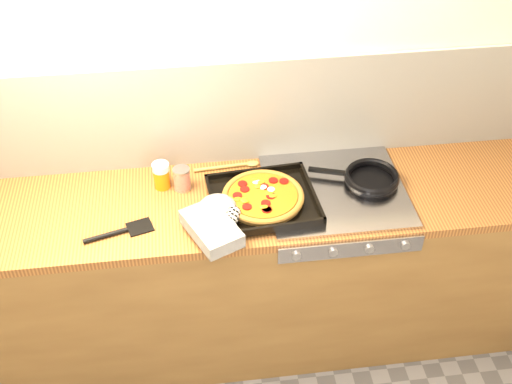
{
  "coord_description": "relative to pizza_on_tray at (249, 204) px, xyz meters",
  "views": [
    {
      "loc": [
        -0.17,
        -0.98,
        2.69
      ],
      "look_at": [
        0.1,
        1.08,
        0.95
      ],
      "focal_mm": 45.0,
      "sensor_mm": 36.0,
      "label": 1
    }
  ],
  "objects": [
    {
      "name": "room_shell",
      "position": [
        -0.06,
        0.38,
        0.2
      ],
      "size": [
        3.2,
        3.2,
        3.2
      ],
      "color": "white",
      "rests_on": "ground"
    },
    {
      "name": "counter_run",
      "position": [
        -0.06,
        0.09,
        -0.5
      ],
      "size": [
        3.2,
        0.62,
        0.9
      ],
      "color": "brown",
      "rests_on": "ground"
    },
    {
      "name": "stovetop",
      "position": [
        0.39,
        0.09,
        -0.04
      ],
      "size": [
        0.6,
        0.56,
        0.02
      ],
      "primitive_type": "cube",
      "color": "#A2A1A7",
      "rests_on": "counter_run"
    },
    {
      "name": "pizza_on_tray",
      "position": [
        0.0,
        0.0,
        0.0
      ],
      "size": [
        0.59,
        0.54,
        0.08
      ],
      "color": "black",
      "rests_on": "stovetop"
    },
    {
      "name": "frying_pan",
      "position": [
        0.55,
        0.12,
        -0.01
      ],
      "size": [
        0.42,
        0.3,
        0.04
      ],
      "color": "black",
      "rests_on": "stovetop"
    },
    {
      "name": "tomato_can",
      "position": [
        -0.27,
        0.2,
        0.01
      ],
      "size": [
        0.08,
        0.08,
        0.11
      ],
      "color": "#AA210D",
      "rests_on": "counter_run"
    },
    {
      "name": "juice_glass",
      "position": [
        -0.35,
        0.22,
        0.02
      ],
      "size": [
        0.08,
        0.08,
        0.12
      ],
      "color": "orange",
      "rests_on": "counter_run"
    },
    {
      "name": "wooden_spoon",
      "position": [
        -0.03,
        0.32,
        -0.04
      ],
      "size": [
        0.3,
        0.05,
        0.02
      ],
      "color": "olive",
      "rests_on": "counter_run"
    },
    {
      "name": "black_spatula",
      "position": [
        -0.53,
        -0.06,
        -0.04
      ],
      "size": [
        0.28,
        0.13,
        0.02
      ],
      "color": "black",
      "rests_on": "counter_run"
    }
  ]
}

